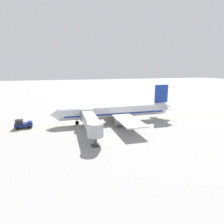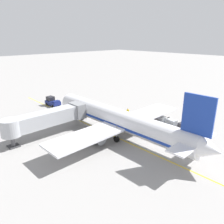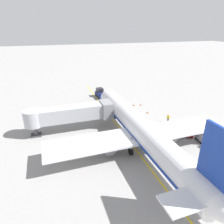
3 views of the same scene
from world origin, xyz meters
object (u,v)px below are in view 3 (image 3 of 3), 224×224
parked_airliner (140,129)px  jet_bridge (70,114)px  baggage_tug_trailing (208,139)px  safety_cone_nose_right (134,105)px  pushback_tractor (101,93)px  safety_cone_nose_left (141,104)px  baggage_cart_second_in_train (214,145)px  baggage_tug_lead (188,131)px  ground_crew_wing_walker (168,118)px  baggage_tug_spare (157,129)px  safety_cone_wing_tip (148,112)px  baggage_cart_front (202,137)px

parked_airliner → jet_bridge: bearing=137.6°
baggage_tug_trailing → safety_cone_nose_right: bearing=104.3°
jet_bridge → pushback_tractor: size_ratio=3.48×
safety_cone_nose_left → baggage_cart_second_in_train: bearing=-83.0°
baggage_cart_second_in_train → safety_cone_nose_left: bearing=97.0°
pushback_tractor → baggage_tug_trailing: pushback_tractor is taller
baggage_tug_lead → safety_cone_nose_right: bearing=102.7°
baggage_tug_lead → safety_cone_nose_left: bearing=96.5°
ground_crew_wing_walker → safety_cone_nose_right: bearing=106.0°
jet_bridge → baggage_tug_lead: bearing=-22.5°
pushback_tractor → baggage_tug_lead: 26.79m
baggage_tug_trailing → safety_cone_nose_left: baggage_tug_trailing is taller
jet_bridge → safety_cone_nose_left: jet_bridge is taller
baggage_tug_lead → baggage_tug_spare: 5.55m
ground_crew_wing_walker → safety_cone_wing_tip: (-1.85, 5.42, -0.66)m
pushback_tractor → baggage_tug_spare: bearing=-78.0°
baggage_tug_trailing → baggage_cart_second_in_train: baggage_tug_trailing is taller
baggage_tug_trailing → safety_cone_nose_right: baggage_tug_trailing is taller
baggage_cart_front → safety_cone_wing_tip: 14.13m
jet_bridge → baggage_cart_second_in_train: 24.98m
baggage_tug_spare → baggage_cart_second_in_train: 9.70m
pushback_tractor → baggage_cart_second_in_train: size_ratio=1.54×
parked_airliner → baggage_cart_front: size_ratio=12.53×
parked_airliner → safety_cone_wing_tip: bearing=57.2°
baggage_cart_second_in_train → safety_cone_nose_left: baggage_cart_second_in_train is taller
baggage_tug_lead → baggage_tug_spare: bearing=153.5°
jet_bridge → baggage_tug_trailing: size_ratio=6.38×
jet_bridge → ground_crew_wing_walker: 19.72m
baggage_tug_spare → safety_cone_nose_right: size_ratio=4.69×
jet_bridge → safety_cone_wing_tip: size_ratio=27.06×
baggage_cart_second_in_train → safety_cone_nose_left: size_ratio=5.04×
jet_bridge → baggage_tug_trailing: jet_bridge is taller
parked_airliner → ground_crew_wing_walker: size_ratio=22.04×
baggage_cart_second_in_train → parked_airliner: bearing=157.1°
safety_cone_nose_right → safety_cone_wing_tip: size_ratio=1.00×
baggage_tug_spare → safety_cone_nose_right: 13.82m
parked_airliner → baggage_cart_second_in_train: parked_airliner is taller
pushback_tractor → safety_cone_wing_tip: pushback_tractor is taller
safety_cone_wing_tip → safety_cone_nose_right: bearing=102.8°
baggage_tug_trailing → baggage_cart_second_in_train: 2.06m
ground_crew_wing_walker → safety_cone_wing_tip: bearing=108.9°
parked_airliner → safety_cone_nose_right: bearing=69.2°
safety_cone_nose_left → baggage_cart_front: bearing=-82.3°
baggage_tug_lead → baggage_cart_second_in_train: bearing=-81.7°
baggage_tug_trailing → baggage_cart_second_in_train: (-0.58, -1.96, 0.24)m
jet_bridge → baggage_cart_front: 23.56m
baggage_tug_trailing → safety_cone_nose_right: size_ratio=4.24×
safety_cone_wing_tip → ground_crew_wing_walker: bearing=-71.1°
baggage_cart_second_in_train → safety_cone_nose_right: (-4.43, 21.57, -0.66)m
parked_airliner → safety_cone_nose_right: parked_airliner is taller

